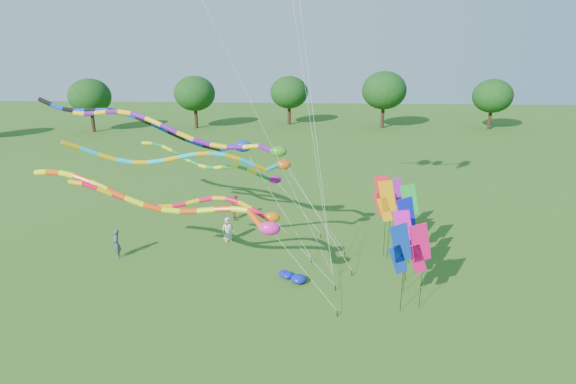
# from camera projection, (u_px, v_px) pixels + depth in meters

# --- Properties ---
(ground) EXTENTS (160.00, 160.00, 0.00)m
(ground) POSITION_uv_depth(u_px,v_px,m) (280.00, 319.00, 21.97)
(ground) COLOR #255616
(ground) RESTS_ON ground
(tree_ring) EXTENTS (119.43, 120.52, 9.44)m
(tree_ring) POSITION_uv_depth(u_px,v_px,m) (261.00, 219.00, 18.78)
(tree_ring) COLOR #382314
(tree_ring) RESTS_ON ground
(tube_kite_red) EXTENTS (12.52, 1.47, 6.42)m
(tube_kite_red) POSITION_uv_depth(u_px,v_px,m) (200.00, 205.00, 23.38)
(tube_kite_red) COLOR black
(tube_kite_red) RESTS_ON ground
(tube_kite_orange) EXTENTS (14.86, 2.87, 6.76)m
(tube_kite_orange) POSITION_uv_depth(u_px,v_px,m) (179.00, 206.00, 22.61)
(tube_kite_orange) COLOR black
(tube_kite_orange) RESTS_ON ground
(tube_kite_purple) EXTENTS (16.04, 3.86, 9.15)m
(tube_kite_purple) POSITION_uv_depth(u_px,v_px,m) (194.00, 134.00, 26.10)
(tube_kite_purple) COLOR black
(tube_kite_purple) RESTS_ON ground
(tube_kite_blue) EXTENTS (17.53, 5.44, 9.23)m
(tube_kite_blue) POSITION_uv_depth(u_px,v_px,m) (156.00, 127.00, 28.25)
(tube_kite_blue) COLOR black
(tube_kite_blue) RESTS_ON ground
(tube_kite_cyan) EXTENTS (13.02, 5.60, 8.36)m
(tube_kite_cyan) POSITION_uv_depth(u_px,v_px,m) (209.00, 161.00, 23.83)
(tube_kite_cyan) COLOR black
(tube_kite_cyan) RESTS_ON ground
(tube_kite_green) EXTENTS (12.11, 3.08, 6.12)m
(tube_kite_green) POSITION_uv_depth(u_px,v_px,m) (225.00, 167.00, 31.69)
(tube_kite_green) COLOR black
(tube_kite_green) RESTS_ON ground
(banner_pole_violet) EXTENTS (1.12, 0.46, 4.06)m
(banner_pole_violet) POSITION_uv_depth(u_px,v_px,m) (396.00, 197.00, 30.20)
(banner_pole_violet) COLOR black
(banner_pole_violet) RESTS_ON ground
(banner_pole_magenta_b) EXTENTS (1.13, 0.42, 4.43)m
(banner_pole_magenta_b) POSITION_uv_depth(u_px,v_px,m) (403.00, 234.00, 23.46)
(banner_pole_magenta_b) COLOR black
(banner_pole_magenta_b) RESTS_ON ground
(banner_pole_blue_b) EXTENTS (1.14, 0.39, 4.72)m
(banner_pole_blue_b) POSITION_uv_depth(u_px,v_px,m) (406.00, 220.00, 24.40)
(banner_pole_blue_b) COLOR black
(banner_pole_blue_b) RESTS_ON ground
(banner_pole_green) EXTENTS (1.16, 0.19, 4.74)m
(banner_pole_green) POSITION_uv_depth(u_px,v_px,m) (409.00, 206.00, 26.51)
(banner_pole_green) COLOR black
(banner_pole_green) RESTS_ON ground
(banner_pole_magenta_a) EXTENTS (1.16, 0.29, 4.36)m
(banner_pole_magenta_a) POSITION_uv_depth(u_px,v_px,m) (419.00, 249.00, 21.93)
(banner_pole_magenta_a) COLOR black
(banner_pole_magenta_a) RESTS_ON ground
(banner_pole_blue_a) EXTENTS (1.14, 0.38, 4.48)m
(banner_pole_blue_a) POSITION_uv_depth(u_px,v_px,m) (400.00, 249.00, 21.61)
(banner_pole_blue_a) COLOR black
(banner_pole_blue_a) RESTS_ON ground
(banner_pole_red) EXTENTS (1.15, 0.30, 4.98)m
(banner_pole_red) POSITION_uv_depth(u_px,v_px,m) (383.00, 196.00, 27.31)
(banner_pole_red) COLOR black
(banner_pole_red) RESTS_ON ground
(banner_pole_orange) EXTENTS (1.14, 0.39, 4.81)m
(banner_pole_orange) POSITION_uv_depth(u_px,v_px,m) (387.00, 201.00, 27.00)
(banner_pole_orange) COLOR black
(banner_pole_orange) RESTS_ON ground
(blue_nylon_heap) EXTENTS (1.45, 1.51, 0.51)m
(blue_nylon_heap) POSITION_uv_depth(u_px,v_px,m) (289.00, 278.00, 25.35)
(blue_nylon_heap) COLOR #0C1BA1
(blue_nylon_heap) RESTS_ON ground
(person_a) EXTENTS (0.91, 0.78, 1.57)m
(person_a) POSITION_uv_depth(u_px,v_px,m) (228.00, 229.00, 30.38)
(person_a) COLOR beige
(person_a) RESTS_ON ground
(person_b) EXTENTS (0.63, 0.75, 1.75)m
(person_b) POSITION_uv_depth(u_px,v_px,m) (117.00, 244.00, 27.97)
(person_b) COLOR #3E4B58
(person_b) RESTS_ON ground
(person_c) EXTENTS (0.87, 1.00, 1.75)m
(person_c) POSITION_uv_depth(u_px,v_px,m) (236.00, 207.00, 34.12)
(person_c) COLOR brown
(person_c) RESTS_ON ground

